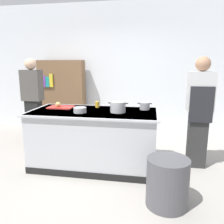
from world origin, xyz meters
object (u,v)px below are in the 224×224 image
at_px(person_chef, 199,110).
at_px(mixing_bowl, 80,110).
at_px(sauce_pan, 145,106).
at_px(person_guest, 33,100).
at_px(juice_cup, 97,105).
at_px(stock_pot, 118,107).
at_px(bookshelf, 62,96).
at_px(trash_bin, 167,182).
at_px(onion, 58,104).

bearing_deg(person_chef, mixing_bowl, 119.93).
bearing_deg(sauce_pan, person_guest, 165.87).
distance_m(sauce_pan, person_chef, 0.83).
height_order(juice_cup, person_guest, person_guest).
height_order(mixing_bowl, juice_cup, juice_cup).
relative_size(stock_pot, bookshelf, 0.17).
bearing_deg(trash_bin, juice_cup, 133.26).
bearing_deg(person_guest, mixing_bowl, 38.20).
height_order(onion, stock_pot, stock_pot).
bearing_deg(juice_cup, trash_bin, -46.74).
distance_m(onion, person_chef, 2.23).
height_order(stock_pot, mixing_bowl, stock_pot).
bearing_deg(onion, person_guest, 140.23).
relative_size(onion, trash_bin, 0.15).
height_order(sauce_pan, bookshelf, bookshelf).
bearing_deg(stock_pot, bookshelf, 131.72).
distance_m(onion, mixing_bowl, 0.53).
relative_size(person_guest, bookshelf, 1.01).
bearing_deg(bookshelf, trash_bin, -48.98).
relative_size(onion, stock_pot, 0.29).
bearing_deg(onion, trash_bin, -30.17).
height_order(sauce_pan, person_chef, person_chef).
relative_size(onion, bookshelf, 0.05).
bearing_deg(mixing_bowl, person_guest, 143.27).
distance_m(sauce_pan, mixing_bowl, 1.02).
distance_m(person_chef, bookshelf, 3.24).
bearing_deg(mixing_bowl, sauce_pan, 22.92).
relative_size(sauce_pan, bookshelf, 0.13).
bearing_deg(stock_pot, trash_bin, -50.56).
xyz_separation_m(onion, stock_pot, (1.01, -0.14, 0.02)).
distance_m(juice_cup, trash_bin, 1.73).
bearing_deg(stock_pot, sauce_pan, 34.81).
xyz_separation_m(mixing_bowl, person_guest, (-1.28, 0.96, -0.03)).
bearing_deg(bookshelf, stock_pot, -48.28).
relative_size(onion, mixing_bowl, 0.44).
bearing_deg(mixing_bowl, juice_cup, 69.94).
height_order(onion, juice_cup, onion).
relative_size(sauce_pan, juice_cup, 2.22).
height_order(stock_pot, sauce_pan, stock_pot).
distance_m(sauce_pan, trash_bin, 1.34).
bearing_deg(juice_cup, person_guest, 160.16).
relative_size(person_chef, person_guest, 1.00).
bearing_deg(person_guest, onion, 35.16).
xyz_separation_m(onion, juice_cup, (0.62, 0.17, -0.01)).
relative_size(stock_pot, trash_bin, 0.52).
bearing_deg(trash_bin, bookshelf, 131.02).
bearing_deg(stock_pot, juice_cup, 141.70).
xyz_separation_m(person_chef, person_guest, (-3.05, 0.54, -0.00)).
relative_size(mixing_bowl, bookshelf, 0.11).
xyz_separation_m(onion, person_guest, (-0.83, 0.69, -0.05)).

